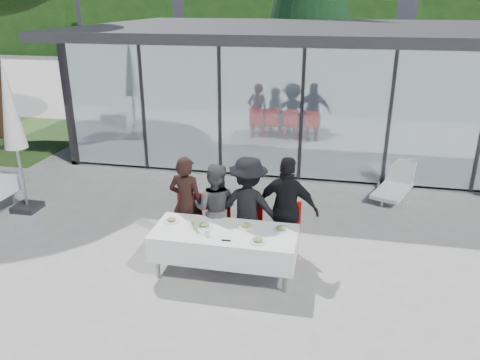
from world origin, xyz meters
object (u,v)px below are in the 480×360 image
at_px(plate_d, 281,228).
at_px(market_umbrella, 11,117).
at_px(dining_table, 225,243).
at_px(folded_eyeglasses, 226,240).
at_px(diner_b, 215,209).
at_px(plate_c, 246,225).
at_px(diner_a, 186,204).
at_px(diner_d, 287,210).
at_px(juice_bottle, 195,225).
at_px(diner_chair_a, 188,218).
at_px(diner_chair_d, 287,227).
at_px(lounger, 395,185).
at_px(plate_b, 205,225).
at_px(diner_c, 248,207).
at_px(plate_a, 171,220).
at_px(plate_extra, 258,240).
at_px(diner_chair_c, 249,224).
at_px(diner_chair_b, 217,221).

distance_m(plate_d, market_umbrella, 5.75).
bearing_deg(dining_table, folded_eyeglasses, -72.48).
distance_m(diner_b, folded_eyeglasses, 1.06).
bearing_deg(plate_c, diner_a, 157.50).
bearing_deg(market_umbrella, diner_d, -8.64).
height_order(diner_a, diner_b, diner_a).
distance_m(diner_a, juice_bottle, 0.82).
distance_m(diner_chair_a, diner_chair_d, 1.73).
bearing_deg(diner_d, plate_c, 46.75).
distance_m(juice_bottle, folded_eyeglasses, 0.61).
bearing_deg(lounger, plate_b, -131.31).
distance_m(diner_c, diner_d, 0.65).
xyz_separation_m(diner_a, diner_chair_d, (1.73, 0.08, -0.31)).
distance_m(plate_c, juice_bottle, 0.80).
distance_m(plate_a, plate_d, 1.79).
distance_m(diner_chair_a, diner_b, 0.58).
bearing_deg(plate_extra, diner_chair_c, 107.85).
bearing_deg(plate_d, diner_chair_d, 86.26).
bearing_deg(diner_b, lounger, -133.66).
xyz_separation_m(diner_d, plate_b, (-1.24, -0.59, -0.12)).
height_order(plate_d, lounger, plate_d).
bearing_deg(diner_c, juice_bottle, 49.69).
bearing_deg(diner_c, diner_d, -176.07).
relative_size(plate_b, market_umbrella, 0.09).
bearing_deg(dining_table, diner_d, 36.68).
bearing_deg(diner_chair_a, market_umbrella, 168.67).
height_order(diner_chair_a, plate_b, diner_chair_a).
bearing_deg(lounger, plate_extra, -120.43).
relative_size(diner_chair_b, juice_bottle, 5.87).
distance_m(diner_chair_a, plate_c, 1.28).
height_order(diner_chair_d, plate_b, diner_chair_d).
bearing_deg(diner_chair_a, plate_extra, -35.36).
height_order(diner_c, lounger, diner_c).
distance_m(plate_c, plate_d, 0.57).
bearing_deg(plate_b, diner_b, 87.82).
height_order(diner_b, plate_c, diner_b).
xyz_separation_m(diner_chair_a, diner_d, (1.73, -0.08, 0.36)).
height_order(plate_a, lounger, plate_a).
bearing_deg(juice_bottle, diner_chair_d, 30.69).
bearing_deg(diner_chair_b, lounger, 43.31).
xyz_separation_m(diner_chair_d, juice_bottle, (-1.35, -0.80, 0.30)).
relative_size(diner_c, plate_a, 6.85).
relative_size(diner_chair_b, diner_chair_d, 1.00).
xyz_separation_m(diner_chair_a, diner_chair_b, (0.51, 0.00, 0.00)).
height_order(diner_chair_a, diner_d, diner_d).
bearing_deg(diner_a, plate_extra, 153.89).
bearing_deg(diner_d, diner_a, 9.01).
bearing_deg(diner_chair_d, plate_extra, -108.35).
relative_size(diner_a, diner_chair_b, 1.75).
height_order(dining_table, lounger, dining_table).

